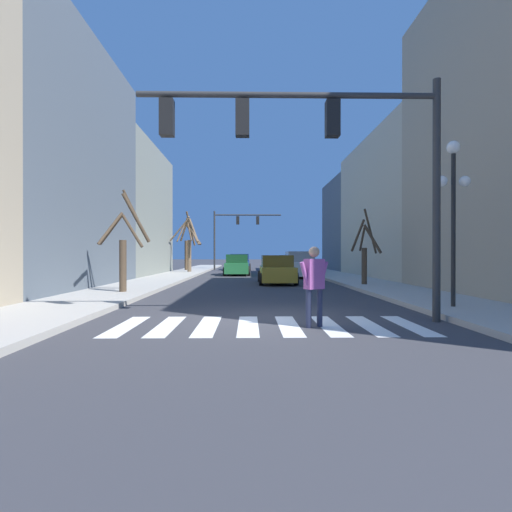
% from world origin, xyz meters
% --- Properties ---
extents(ground_plane, '(240.00, 240.00, 0.00)m').
position_xyz_m(ground_plane, '(0.00, 0.00, 0.00)').
color(ground_plane, '#38383D').
extents(sidewalk_left, '(2.99, 90.00, 0.15)m').
position_xyz_m(sidewalk_left, '(-5.73, 0.00, 0.07)').
color(sidewalk_left, '#ADA89E').
rests_on(sidewalk_left, ground_plane).
extents(sidewalk_right, '(2.99, 90.00, 0.15)m').
position_xyz_m(sidewalk_right, '(5.73, 0.00, 0.07)').
color(sidewalk_right, '#ADA89E').
rests_on(sidewalk_right, ground_plane).
extents(building_row_left, '(6.00, 31.45, 13.35)m').
position_xyz_m(building_row_left, '(-10.22, 8.58, 5.68)').
color(building_row_left, tan).
rests_on(building_row_left, ground_plane).
extents(building_row_right, '(6.00, 37.67, 12.45)m').
position_xyz_m(building_row_right, '(10.22, 11.20, 5.36)').
color(building_row_right, tan).
rests_on(building_row_right, ground_plane).
extents(crosswalk_stripes, '(6.75, 2.60, 0.01)m').
position_xyz_m(crosswalk_stripes, '(0.00, -1.14, 0.00)').
color(crosswalk_stripes, white).
rests_on(crosswalk_stripes, ground_plane).
extents(traffic_signal_near, '(7.12, 0.28, 5.71)m').
position_xyz_m(traffic_signal_near, '(1.27, -0.69, 4.26)').
color(traffic_signal_near, '#2D2D2D').
rests_on(traffic_signal_near, ground_plane).
extents(traffic_signal_far, '(6.89, 0.28, 6.03)m').
position_xyz_m(traffic_signal_far, '(-1.97, 30.84, 4.39)').
color(traffic_signal_far, '#2D2D2D').
rests_on(traffic_signal_far, ground_plane).
extents(street_lamp_right_corner, '(0.95, 0.36, 4.57)m').
position_xyz_m(street_lamp_right_corner, '(5.21, 0.92, 3.37)').
color(street_lamp_right_corner, black).
rests_on(street_lamp_right_corner, sidewalk_right).
extents(car_parked_left_mid, '(2.00, 4.54, 1.59)m').
position_xyz_m(car_parked_left_mid, '(-1.36, 20.80, 0.75)').
color(car_parked_left_mid, '#236B38').
rests_on(car_parked_left_mid, ground_plane).
extents(car_parked_right_near, '(2.01, 4.45, 1.54)m').
position_xyz_m(car_parked_right_near, '(1.08, 11.73, 0.73)').
color(car_parked_right_near, '#A38423').
rests_on(car_parked_right_near, ground_plane).
extents(car_parked_right_far, '(2.21, 4.23, 1.64)m').
position_xyz_m(car_parked_right_far, '(-1.39, 30.39, 0.77)').
color(car_parked_right_far, navy).
rests_on(car_parked_right_far, ground_plane).
extents(car_parked_left_near, '(2.15, 4.59, 1.79)m').
position_xyz_m(car_parked_left_near, '(3.04, 17.43, 0.83)').
color(car_parked_left_near, white).
rests_on(car_parked_left_near, ground_plane).
extents(car_at_intersection, '(2.05, 4.35, 1.53)m').
position_xyz_m(car_at_intersection, '(3.09, 24.44, 0.72)').
color(car_at_intersection, '#A38423').
rests_on(car_at_intersection, ground_plane).
extents(pedestrian_on_right_sidewalk, '(0.71, 0.44, 1.76)m').
position_xyz_m(pedestrian_on_right_sidewalk, '(0.99, -1.34, 1.04)').
color(pedestrian_on_right_sidewalk, '#282D47').
rests_on(pedestrian_on_right_sidewalk, ground_plane).
extents(street_tree_right_near, '(2.24, 2.34, 5.45)m').
position_xyz_m(street_tree_right_near, '(-6.07, 26.85, 2.51)').
color(street_tree_right_near, brown).
rests_on(street_tree_right_near, sidewalk_left).
extents(street_tree_right_far, '(2.72, 2.32, 4.67)m').
position_xyz_m(street_tree_right_far, '(-5.44, 23.34, 2.42)').
color(street_tree_right_far, brown).
rests_on(street_tree_right_far, sidewalk_left).
extents(street_tree_right_mid, '(1.92, 1.80, 3.96)m').
position_xyz_m(street_tree_right_mid, '(-5.22, 5.51, 1.87)').
color(street_tree_right_mid, '#473828').
rests_on(street_tree_right_mid, sidewalk_left).
extents(street_tree_left_near, '(1.28, 1.19, 3.67)m').
position_xyz_m(street_tree_left_near, '(5.23, 9.32, 1.70)').
color(street_tree_left_near, '#473828').
rests_on(street_tree_left_near, sidewalk_right).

